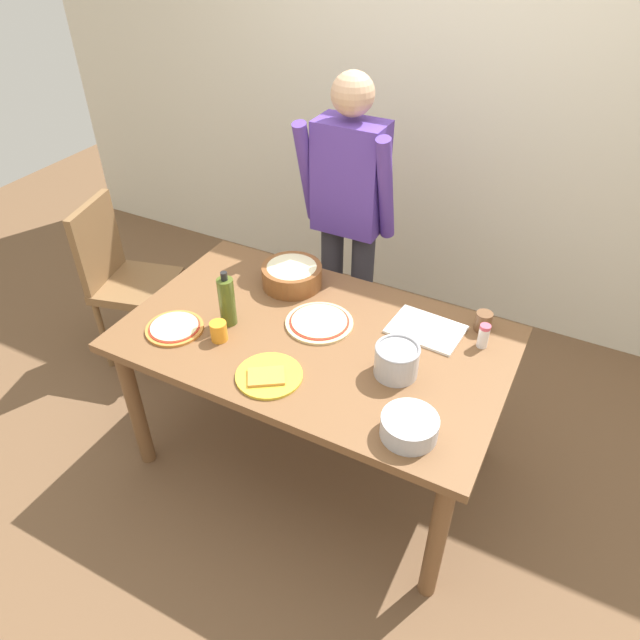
# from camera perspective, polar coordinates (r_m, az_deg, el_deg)

# --- Properties ---
(ground) EXTENTS (8.00, 8.00, 0.00)m
(ground) POSITION_cam_1_polar(r_m,az_deg,el_deg) (2.99, -0.45, -12.91)
(ground) COLOR brown
(wall_back) EXTENTS (5.60, 0.10, 2.60)m
(wall_back) POSITION_cam_1_polar(r_m,az_deg,el_deg) (3.55, 12.45, 20.25)
(wall_back) COLOR silver
(wall_back) RESTS_ON ground
(dining_table) EXTENTS (1.60, 0.96, 0.76)m
(dining_table) POSITION_cam_1_polar(r_m,az_deg,el_deg) (2.51, -0.53, -3.16)
(dining_table) COLOR brown
(dining_table) RESTS_ON ground
(person_cook) EXTENTS (0.49, 0.25, 1.62)m
(person_cook) POSITION_cam_1_polar(r_m,az_deg,el_deg) (3.00, 2.80, 10.41)
(person_cook) COLOR #2D2D38
(person_cook) RESTS_ON ground
(chair_wooden_left) EXTENTS (0.49, 0.49, 0.95)m
(chair_wooden_left) POSITION_cam_1_polar(r_m,az_deg,el_deg) (3.42, -18.65, 4.24)
(chair_wooden_left) COLOR brown
(chair_wooden_left) RESTS_ON ground
(pizza_raw_on_board) EXTENTS (0.29, 0.29, 0.02)m
(pizza_raw_on_board) POSITION_cam_1_polar(r_m,az_deg,el_deg) (2.51, -0.07, -0.23)
(pizza_raw_on_board) COLOR beige
(pizza_raw_on_board) RESTS_ON dining_table
(pizza_cooked_on_tray) EXTENTS (0.25, 0.25, 0.02)m
(pizza_cooked_on_tray) POSITION_cam_1_polar(r_m,az_deg,el_deg) (2.56, -13.95, -0.74)
(pizza_cooked_on_tray) COLOR #C67A33
(pizza_cooked_on_tray) RESTS_ON dining_table
(plate_with_slice) EXTENTS (0.26, 0.26, 0.02)m
(plate_with_slice) POSITION_cam_1_polar(r_m,az_deg,el_deg) (2.27, -5.02, -5.41)
(plate_with_slice) COLOR gold
(plate_with_slice) RESTS_ON dining_table
(popcorn_bowl) EXTENTS (0.28, 0.28, 0.11)m
(popcorn_bowl) POSITION_cam_1_polar(r_m,az_deg,el_deg) (2.73, -2.75, 4.53)
(popcorn_bowl) COLOR brown
(popcorn_bowl) RESTS_ON dining_table
(mixing_bowl_steel) EXTENTS (0.20, 0.20, 0.08)m
(mixing_bowl_steel) POSITION_cam_1_polar(r_m,az_deg,el_deg) (2.06, 8.67, -10.21)
(mixing_bowl_steel) COLOR #B7B7BC
(mixing_bowl_steel) RESTS_ON dining_table
(olive_oil_bottle) EXTENTS (0.07, 0.07, 0.26)m
(olive_oil_bottle) POSITION_cam_1_polar(r_m,az_deg,el_deg) (2.49, -9.03, 1.83)
(olive_oil_bottle) COLOR #47561E
(olive_oil_bottle) RESTS_ON dining_table
(steel_pot) EXTENTS (0.17, 0.17, 0.13)m
(steel_pot) POSITION_cam_1_polar(r_m,az_deg,el_deg) (2.26, 7.45, -3.90)
(steel_pot) COLOR #B7B7BC
(steel_pot) RESTS_ON dining_table
(cup_orange) EXTENTS (0.07, 0.07, 0.08)m
(cup_orange) POSITION_cam_1_polar(r_m,az_deg,el_deg) (2.45, -9.81, -1.08)
(cup_orange) COLOR orange
(cup_orange) RESTS_ON dining_table
(cup_small_brown) EXTENTS (0.07, 0.07, 0.08)m
(cup_small_brown) POSITION_cam_1_polar(r_m,az_deg,el_deg) (2.56, 15.58, -0.13)
(cup_small_brown) COLOR brown
(cup_small_brown) RESTS_ON dining_table
(salt_shaker) EXTENTS (0.04, 0.04, 0.11)m
(salt_shaker) POSITION_cam_1_polar(r_m,az_deg,el_deg) (2.46, 15.61, -1.49)
(salt_shaker) COLOR white
(salt_shaker) RESTS_ON dining_table
(cutting_board_white) EXTENTS (0.32, 0.24, 0.01)m
(cutting_board_white) POSITION_cam_1_polar(r_m,az_deg,el_deg) (2.52, 10.26, -0.90)
(cutting_board_white) COLOR white
(cutting_board_white) RESTS_ON dining_table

